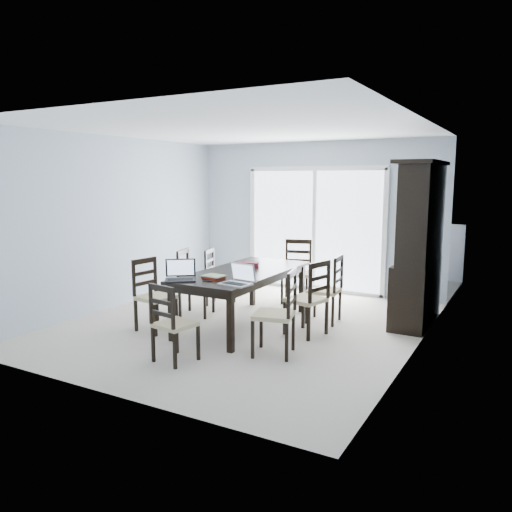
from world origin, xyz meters
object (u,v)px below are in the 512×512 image
(chair_right_mid, at_px, (312,290))
(chair_end_near, at_px, (169,315))
(dining_table, at_px, (243,276))
(chair_right_near, at_px, (282,303))
(chair_left_mid, at_px, (190,275))
(hot_tub, at_px, (306,255))
(game_box, at_px, (248,265))
(china_hutch, at_px, (419,246))
(chair_end_far, at_px, (297,264))
(laptop_silver, at_px, (235,280))
(laptop_dark, at_px, (180,276))
(chair_left_far, at_px, (216,271))
(chair_right_far, at_px, (331,282))
(chair_left_near, at_px, (151,287))
(cell_phone, at_px, (208,281))

(chair_right_mid, height_order, chair_end_near, chair_right_mid)
(dining_table, bearing_deg, chair_right_near, -39.30)
(chair_left_mid, relative_size, chair_right_near, 0.98)
(hot_tub, bearing_deg, game_box, -80.21)
(china_hutch, bearing_deg, dining_table, -148.29)
(chair_end_far, xyz_separation_m, laptop_silver, (0.31, -2.43, 0.20))
(chair_left_mid, distance_m, chair_right_near, 2.10)
(chair_end_near, height_order, chair_end_far, chair_end_far)
(chair_end_far, bearing_deg, laptop_silver, 81.54)
(chair_left_mid, relative_size, laptop_dark, 2.48)
(dining_table, relative_size, chair_end_near, 2.18)
(chair_left_far, bearing_deg, chair_right_mid, 54.57)
(chair_left_mid, height_order, chair_left_far, chair_left_mid)
(china_hutch, xyz_separation_m, hot_tub, (-2.67, 2.38, -0.64))
(chair_left_mid, bearing_deg, chair_right_mid, 72.42)
(chair_end_near, xyz_separation_m, laptop_dark, (-0.35, 0.67, 0.28))
(game_box, bearing_deg, chair_end_near, -87.23)
(chair_right_far, xyz_separation_m, game_box, (-1.05, -0.45, 0.22))
(china_hutch, height_order, chair_right_far, china_hutch)
(chair_right_mid, distance_m, chair_end_near, 1.88)
(chair_left_far, relative_size, chair_end_near, 1.00)
(chair_right_far, height_order, laptop_dark, chair_right_far)
(chair_right_far, bearing_deg, game_box, 108.34)
(chair_left_near, relative_size, chair_right_near, 0.96)
(chair_left_near, xyz_separation_m, chair_end_near, (0.99, -0.86, -0.04))
(chair_left_mid, distance_m, laptop_silver, 1.62)
(chair_end_far, bearing_deg, chair_left_mid, 40.63)
(chair_right_mid, bearing_deg, china_hutch, -25.43)
(dining_table, bearing_deg, hot_tub, 100.13)
(chair_left_mid, distance_m, chair_right_far, 2.01)
(chair_end_near, height_order, game_box, chair_end_near)
(dining_table, relative_size, chair_left_near, 2.03)
(chair_end_near, bearing_deg, chair_left_far, 121.71)
(game_box, bearing_deg, chair_left_near, -132.73)
(chair_end_far, relative_size, laptop_silver, 3.02)
(laptop_silver, bearing_deg, chair_end_far, 104.68)
(chair_left_mid, relative_size, cell_phone, 11.12)
(chair_left_far, relative_size, cell_phone, 10.16)
(chair_left_near, bearing_deg, chair_left_mid, -174.75)
(chair_right_mid, distance_m, chair_end_far, 1.84)
(game_box, bearing_deg, china_hutch, 25.97)
(chair_left_far, bearing_deg, dining_table, 37.05)
(chair_right_near, height_order, laptop_silver, chair_right_near)
(chair_right_far, relative_size, chair_end_far, 0.94)
(laptop_silver, height_order, game_box, laptop_silver)
(chair_end_near, relative_size, laptop_silver, 2.65)
(chair_right_mid, bearing_deg, chair_end_far, 44.27)
(chair_left_far, distance_m, laptop_silver, 2.11)
(chair_left_near, height_order, game_box, chair_left_near)
(chair_left_mid, xyz_separation_m, chair_left_far, (-0.03, 0.70, -0.05))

